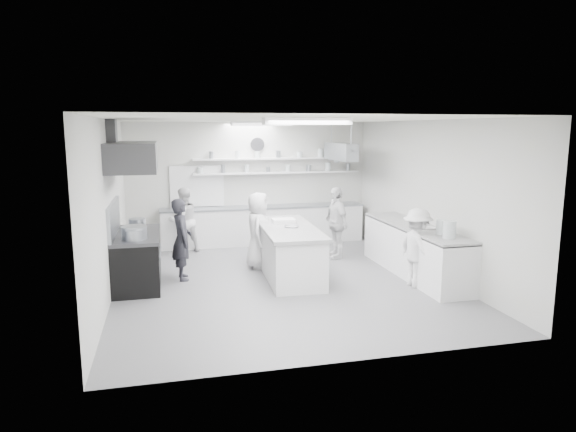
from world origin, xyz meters
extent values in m
cube|color=gray|center=(0.00, 0.00, -0.01)|extent=(6.00, 7.00, 0.02)
cube|color=white|center=(0.00, 0.00, 3.01)|extent=(6.00, 7.00, 0.02)
cube|color=silver|center=(0.00, 3.50, 1.50)|extent=(6.00, 0.04, 3.00)
cube|color=silver|center=(0.00, -3.50, 1.50)|extent=(6.00, 0.04, 3.00)
cube|color=silver|center=(-3.00, 0.00, 1.50)|extent=(0.04, 7.00, 3.00)
cube|color=silver|center=(3.00, 0.00, 1.50)|extent=(0.04, 7.00, 3.00)
cube|color=black|center=(-2.60, 0.40, 0.45)|extent=(0.80, 1.80, 0.90)
cube|color=#3B3B3F|center=(-2.60, 0.40, 2.35)|extent=(0.85, 2.00, 0.50)
cube|color=white|center=(0.30, 3.20, 0.46)|extent=(5.00, 0.60, 0.92)
cube|color=white|center=(0.70, 3.37, 1.75)|extent=(4.20, 0.26, 0.04)
cube|color=white|center=(0.70, 3.37, 2.10)|extent=(4.20, 0.26, 0.04)
cube|color=black|center=(-1.30, 3.48, 1.45)|extent=(1.30, 0.04, 1.00)
cylinder|color=white|center=(0.20, 3.46, 2.45)|extent=(0.32, 0.05, 0.32)
cube|color=white|center=(2.65, -0.20, 0.47)|extent=(0.74, 3.30, 0.94)
cube|color=#959AA3|center=(2.00, 2.40, 2.30)|extent=(0.30, 1.60, 0.40)
cube|color=white|center=(0.00, -1.80, 2.94)|extent=(1.30, 0.25, 0.10)
cube|color=white|center=(0.00, 1.80, 2.94)|extent=(1.30, 0.25, 0.10)
cube|color=white|center=(0.23, 0.31, 0.46)|extent=(1.03, 2.53, 0.92)
cylinder|color=#959AA3|center=(-2.60, -0.09, 1.05)|extent=(0.43, 0.43, 0.27)
imported|color=#26262D|center=(-1.79, 0.54, 0.78)|extent=(0.42, 0.60, 1.55)
imported|color=silver|center=(-1.68, 2.67, 0.76)|extent=(0.92, 0.86, 1.52)
imported|color=silver|center=(-0.24, 1.01, 0.78)|extent=(0.67, 0.86, 1.56)
imported|color=silver|center=(1.58, 1.42, 0.79)|extent=(0.50, 0.97, 1.58)
imported|color=silver|center=(2.32, -0.91, 0.72)|extent=(0.62, 0.98, 1.43)
imported|color=#959AA3|center=(0.28, 0.28, 0.95)|extent=(0.35, 0.35, 0.07)
imported|color=white|center=(0.33, 0.26, 0.95)|extent=(0.19, 0.19, 0.06)
imported|color=white|center=(2.75, -0.54, 0.97)|extent=(0.31, 0.31, 0.06)
camera|label=1|loc=(-2.03, -9.01, 2.83)|focal=31.64mm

